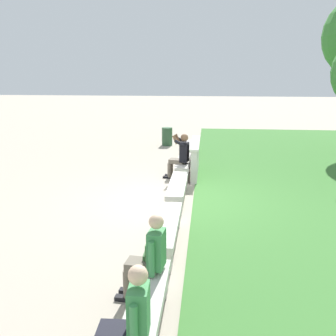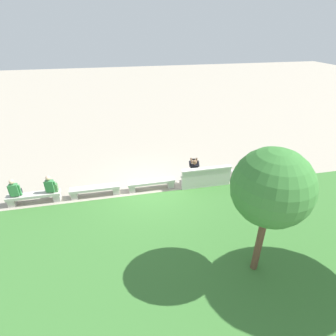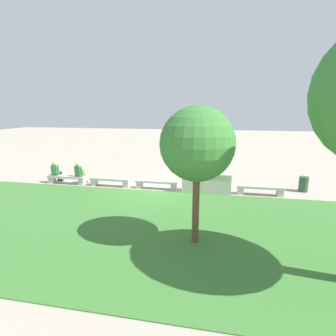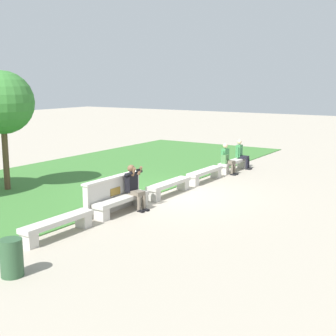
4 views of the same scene
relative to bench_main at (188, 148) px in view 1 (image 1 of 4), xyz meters
The scene contains 12 objects.
ground_plane 5.05m from the bench_main, ahead, with size 80.00×80.00×0.00m, color #A89E8C.
bench_main is the anchor object (origin of this frame).
bench_near 2.52m from the bench_main, ahead, with size 2.16×0.40×0.45m.
bench_mid 5.04m from the bench_main, ahead, with size 2.16×0.40×0.45m.
bench_far 7.56m from the bench_main, ahead, with size 2.16×0.40×0.45m.
bench_end 10.08m from the bench_main, ahead, with size 2.16×0.40×0.45m.
backrest_wall_with_plaque 2.55m from the bench_main, ahead, with size 2.38×0.24×1.01m.
person_photographer 3.03m from the bench_main, ahead, with size 0.52×0.77×1.32m.
person_distant 9.33m from the bench_main, ahead, with size 0.48×0.70×1.26m.
person_companion 10.74m from the bench_main, ahead, with size 0.48×0.68×1.26m.
backpack 9.22m from the bench_main, ahead, with size 0.28×0.24×0.43m.
trash_bin 2.39m from the bench_main, 155.59° to the right, with size 0.44×0.44×0.75m, color #2D5133.
Camera 1 is at (9.06, 0.67, 3.08)m, focal length 42.00 mm.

